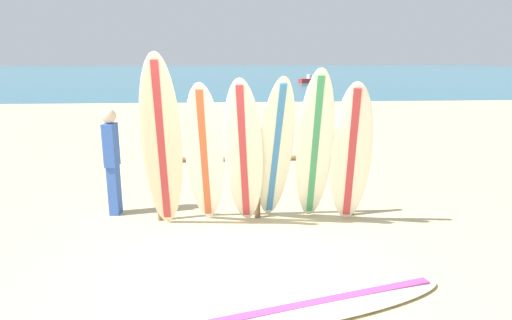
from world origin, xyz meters
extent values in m
plane|color=#CCB784|center=(0.00, 0.00, 0.00)|extent=(120.00, 120.00, 0.00)
cube|color=teal|center=(0.00, 58.00, 0.00)|extent=(120.00, 80.00, 0.01)
cylinder|color=brown|center=(-1.00, 1.50, 0.53)|extent=(0.09, 0.09, 1.07)
cylinder|color=brown|center=(0.44, 1.50, 0.53)|extent=(0.09, 0.09, 1.07)
cylinder|color=brown|center=(1.89, 1.50, 0.53)|extent=(0.09, 0.09, 1.07)
cylinder|color=brown|center=(0.44, 1.50, 0.92)|extent=(2.99, 0.08, 0.08)
ellipsoid|color=beige|center=(-0.88, 1.12, 1.23)|extent=(0.56, 0.66, 2.46)
cube|color=#B73338|center=(-0.88, 1.12, 1.23)|extent=(0.11, 0.61, 2.27)
ellipsoid|color=white|center=(-0.32, 1.19, 1.04)|extent=(0.58, 0.84, 2.09)
cube|color=#CC5933|center=(-0.32, 1.19, 1.04)|extent=(0.14, 0.77, 1.93)
ellipsoid|color=silver|center=(0.22, 1.16, 1.07)|extent=(0.67, 0.77, 2.14)
cube|color=#B73338|center=(0.22, 1.16, 1.07)|extent=(0.22, 0.64, 1.97)
ellipsoid|color=silver|center=(0.67, 1.21, 1.08)|extent=(0.60, 0.98, 2.16)
cube|color=#3372B2|center=(0.67, 1.21, 1.08)|extent=(0.19, 0.88, 2.00)
ellipsoid|color=white|center=(1.22, 1.16, 1.13)|extent=(0.56, 0.87, 2.26)
cube|color=#388C59|center=(1.22, 1.16, 1.13)|extent=(0.14, 0.80, 2.09)
ellipsoid|color=white|center=(1.73, 1.12, 1.04)|extent=(0.65, 0.65, 2.08)
cube|color=#B73338|center=(1.73, 1.12, 1.04)|extent=(0.18, 0.55, 1.92)
ellipsoid|color=beige|center=(0.85, -0.97, 0.04)|extent=(2.84, 1.28, 0.07)
cube|color=#A53F8C|center=(0.85, -0.97, 0.04)|extent=(2.51, 0.76, 0.08)
cube|color=#3359B2|center=(-1.74, 1.82, 0.38)|extent=(0.16, 0.23, 0.77)
cube|color=#3359B2|center=(-1.74, 1.82, 1.09)|extent=(0.19, 0.28, 0.65)
sphere|color=beige|center=(-1.74, 1.82, 1.52)|extent=(0.22, 0.22, 0.22)
cube|color=#B22D28|center=(7.79, 34.00, 0.18)|extent=(2.52, 1.35, 0.35)
cube|color=silver|center=(7.79, 34.00, 0.54)|extent=(0.97, 0.74, 0.36)
camera|label=1|loc=(-0.03, -4.70, 2.40)|focal=30.56mm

